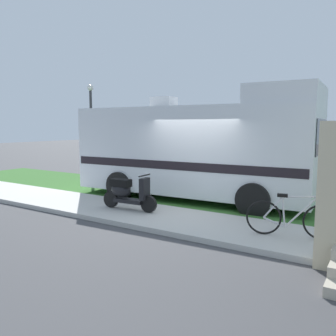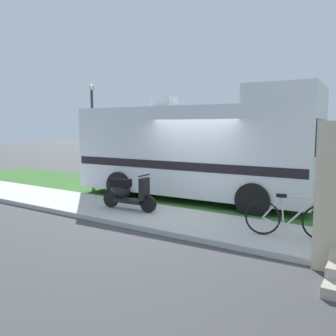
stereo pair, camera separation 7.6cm
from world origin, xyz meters
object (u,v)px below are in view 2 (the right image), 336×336
at_px(motorhome_rv, 198,149).
at_px(pickup_truck_near, 176,154).
at_px(bicycle, 291,218).
at_px(scooter, 127,192).
at_px(street_lamp_post, 92,121).
at_px(bottle_green, 329,233).

xyz_separation_m(motorhome_rv, pickup_truck_near, (-3.72, 4.80, -0.64)).
xyz_separation_m(bicycle, pickup_truck_near, (-7.20, 7.39, 0.46)).
relative_size(scooter, street_lamp_post, 0.39).
distance_m(bicycle, bottle_green, 0.76).
bearing_deg(pickup_truck_near, street_lamp_post, -139.35).
height_order(pickup_truck_near, street_lamp_post, street_lamp_post).
height_order(bicycle, street_lamp_post, street_lamp_post).
relative_size(scooter, bicycle, 0.94).
relative_size(bicycle, bottle_green, 6.03).
distance_m(scooter, bottle_green, 4.89).
distance_m(bicycle, street_lamp_post, 11.47).
height_order(scooter, pickup_truck_near, pickup_truck_near).
bearing_deg(bicycle, motorhome_rv, 143.43).
bearing_deg(bottle_green, street_lamp_post, 157.31).
xyz_separation_m(bicycle, bottle_green, (0.66, 0.26, -0.27)).
bearing_deg(motorhome_rv, bicycle, -36.57).
height_order(bottle_green, street_lamp_post, street_lamp_post).
bearing_deg(motorhome_rv, scooter, -106.16).
distance_m(scooter, pickup_truck_near, 7.94).
bearing_deg(street_lamp_post, bottle_green, -22.69).
distance_m(scooter, street_lamp_post, 7.91).
bearing_deg(pickup_truck_near, bicycle, -45.72).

